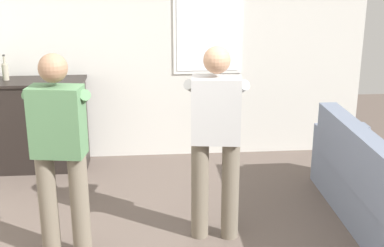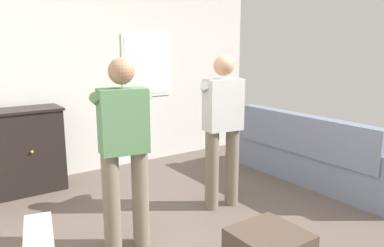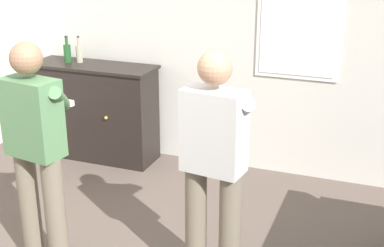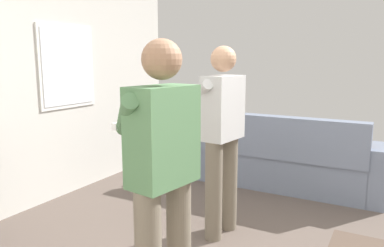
# 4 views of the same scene
# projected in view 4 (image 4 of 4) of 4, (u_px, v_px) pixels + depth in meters

# --- Properties ---
(wall_back_with_window) EXTENTS (5.20, 0.15, 2.80)m
(wall_back_with_window) POSITION_uv_depth(u_px,v_px,m) (7.00, 76.00, 3.68)
(wall_back_with_window) COLOR beige
(wall_back_with_window) RESTS_ON ground
(couch) EXTENTS (0.57, 2.44, 0.92)m
(couch) POSITION_uv_depth(u_px,v_px,m) (275.00, 160.00, 4.56)
(couch) COLOR slate
(couch) RESTS_ON ground
(person_standing_left) EXTENTS (0.55, 0.50, 1.68)m
(person_standing_left) POSITION_uv_depth(u_px,v_px,m) (162.00, 174.00, 2.10)
(person_standing_left) COLOR #6B6051
(person_standing_left) RESTS_ON ground
(person_standing_right) EXTENTS (0.55, 0.50, 1.68)m
(person_standing_right) POSITION_uv_depth(u_px,v_px,m) (221.00, 132.00, 3.27)
(person_standing_right) COLOR #6B6051
(person_standing_right) RESTS_ON ground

